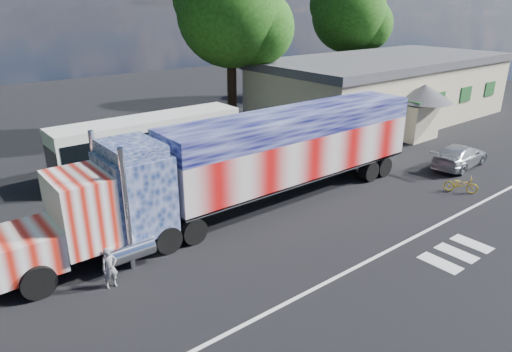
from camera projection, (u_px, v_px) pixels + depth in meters
ground at (300, 238)px, 19.31m from camera, size 100.00×100.00×0.00m
lane_markings at (400, 261)px, 17.55m from camera, size 30.00×2.67×0.01m
semi_truck at (252, 161)px, 21.25m from camera, size 22.11×3.49×4.71m
coach_bus at (150, 143)px, 26.47m from camera, size 11.04×2.57×3.21m
hall_building at (385, 89)px, 37.90m from camera, size 22.40×12.80×5.20m
parked_car at (460, 156)px, 27.44m from camera, size 4.83×2.31×1.36m
woman at (110, 268)px, 15.70m from camera, size 0.55×0.36×1.51m
bicycle at (461, 184)px, 23.78m from camera, size 1.40×1.72×0.88m
tree_ne_a at (232, 14)px, 32.39m from camera, size 8.01×7.63×12.43m
tree_far_ne at (350, 15)px, 45.21m from camera, size 7.74×7.37×11.89m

